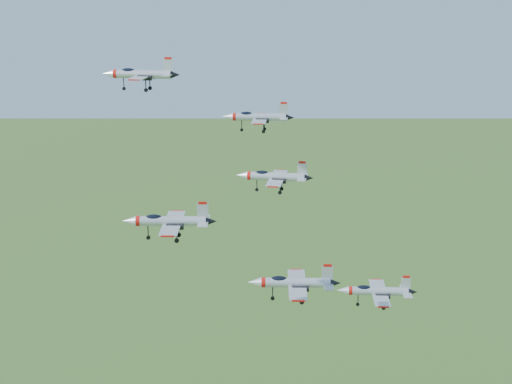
{
  "coord_description": "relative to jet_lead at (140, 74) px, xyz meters",
  "views": [
    {
      "loc": [
        -4.48,
        -109.6,
        175.66
      ],
      "look_at": [
        2.71,
        -4.05,
        145.38
      ],
      "focal_mm": 50.0,
      "sensor_mm": 36.0,
      "label": 1
    }
  ],
  "objects": [
    {
      "name": "jet_right_high",
      "position": [
        5.46,
        -28.71,
        -15.76
      ],
      "size": [
        12.45,
        10.31,
        3.33
      ],
      "rotation": [
        0.0,
        0.0,
        -0.08
      ],
      "color": "#B4BAC2"
    },
    {
      "name": "jet_trail",
      "position": [
        37.37,
        -12.96,
        -33.56
      ],
      "size": [
        13.01,
        10.84,
        3.48
      ],
      "rotation": [
        0.0,
        0.0,
        -0.12
      ],
      "color": "#B4BAC2"
    },
    {
      "name": "jet_right_low",
      "position": [
        23.0,
        -20.1,
        -28.6
      ],
      "size": [
        13.93,
        11.56,
        3.72
      ],
      "rotation": [
        0.0,
        0.0,
        -0.09
      ],
      "color": "#B4BAC2"
    },
    {
      "name": "jet_lead",
      "position": [
        0.0,
        0.0,
        0.0
      ],
      "size": [
        13.01,
        10.96,
        3.5
      ],
      "rotation": [
        0.0,
        0.0,
        -0.21
      ],
      "color": "#B4BAC2"
    },
    {
      "name": "jet_left_low",
      "position": [
        22.04,
        1.56,
        -17.98
      ],
      "size": [
        13.48,
        11.37,
        3.63
      ],
      "rotation": [
        0.0,
        0.0,
        -0.22
      ],
      "color": "#B4BAC2"
    },
    {
      "name": "jet_left_high",
      "position": [
        18.39,
        -9.83,
        -5.53
      ],
      "size": [
        11.08,
        9.26,
        2.97
      ],
      "rotation": [
        0.0,
        0.0,
        -0.15
      ],
      "color": "#B4BAC2"
    }
  ]
}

